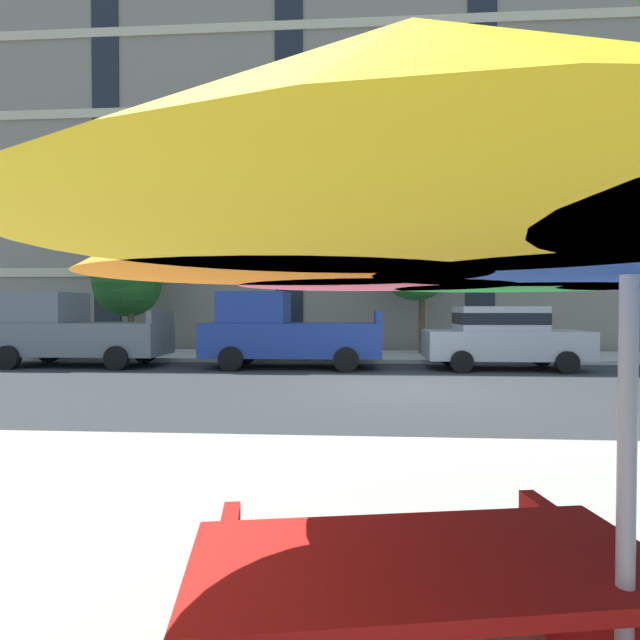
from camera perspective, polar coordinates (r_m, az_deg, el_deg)
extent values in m
plane|color=#2D3033|center=(10.95, 9.98, -7.74)|extent=(120.00, 120.00, 0.00)
cube|color=#B2ADA3|center=(17.66, 7.63, -4.10)|extent=(56.00, 3.60, 0.12)
cube|color=gray|center=(26.95, 6.49, 18.29)|extent=(44.59, 12.00, 19.20)
cube|color=beige|center=(19.80, 7.24, 5.58)|extent=(43.70, 0.08, 0.36)
cube|color=beige|center=(20.29, 7.27, 14.63)|extent=(43.70, 0.08, 0.36)
cube|color=beige|center=(21.26, 7.30, 23.05)|extent=(43.70, 0.08, 0.36)
cube|color=beige|center=(22.64, 7.32, 30.59)|extent=(43.70, 0.08, 0.36)
cube|color=black|center=(23.61, -23.20, 21.73)|extent=(1.10, 0.06, 18.00)
cube|color=black|center=(21.54, -3.56, 23.91)|extent=(1.10, 0.06, 18.00)
cube|color=black|center=(21.94, 17.92, 23.42)|extent=(1.10, 0.06, 18.00)
cube|color=slate|center=(16.63, -25.60, -1.92)|extent=(5.10, 1.90, 0.96)
cube|color=slate|center=(17.17, -28.83, 1.25)|extent=(1.90, 1.75, 0.90)
cube|color=slate|center=(15.54, -17.67, 0.36)|extent=(0.16, 1.75, 0.36)
cylinder|color=black|center=(16.81, -19.27, -3.47)|extent=(0.68, 0.22, 0.68)
cylinder|color=black|center=(15.09, -22.12, -4.03)|extent=(0.68, 0.22, 0.68)
cylinder|color=black|center=(18.28, -28.44, -3.18)|extent=(0.68, 0.22, 0.68)
cylinder|color=black|center=(16.71, -31.93, -3.62)|extent=(0.68, 0.22, 0.68)
cube|color=navy|center=(14.59, -3.17, -2.23)|extent=(5.10, 1.90, 0.96)
cube|color=navy|center=(14.73, -7.42, 1.42)|extent=(1.90, 1.75, 0.90)
cube|color=navy|center=(14.47, 6.59, 0.35)|extent=(0.16, 1.75, 0.36)
cylinder|color=black|center=(15.46, 3.11, -3.81)|extent=(0.68, 0.22, 0.68)
cylinder|color=black|center=(13.57, 3.00, -4.53)|extent=(0.68, 0.22, 0.68)
cylinder|color=black|center=(15.82, -8.44, -3.71)|extent=(0.68, 0.22, 0.68)
cylinder|color=black|center=(13.98, -10.11, -4.37)|extent=(0.68, 0.22, 0.68)
cube|color=#A8AAB2|center=(15.09, 20.20, -2.65)|extent=(4.40, 1.76, 0.80)
cube|color=#A8AAB2|center=(15.02, 19.67, 0.17)|extent=(2.30, 1.55, 0.68)
cube|color=black|center=(15.02, 19.67, 0.17)|extent=(2.32, 1.57, 0.32)
cylinder|color=black|center=(16.38, 23.91, -3.78)|extent=(0.60, 0.22, 0.60)
cylinder|color=black|center=(14.75, 26.26, -4.35)|extent=(0.60, 0.22, 0.60)
cylinder|color=black|center=(15.66, 14.47, -3.93)|extent=(0.60, 0.22, 0.60)
cylinder|color=black|center=(13.94, 15.81, -4.58)|extent=(0.60, 0.22, 0.60)
cylinder|color=brown|center=(19.19, -20.68, -0.90)|extent=(0.23, 0.23, 2.02)
sphere|color=#236023|center=(19.54, -20.60, 5.70)|extent=(2.37, 2.37, 2.37)
sphere|color=#236023|center=(19.45, -21.37, 4.72)|extent=(2.25, 2.25, 2.25)
sphere|color=#236023|center=(19.41, -20.57, 3.97)|extent=(1.95, 1.95, 1.95)
sphere|color=#236023|center=(19.60, -21.04, 3.87)|extent=(2.41, 2.41, 2.41)
cylinder|color=brown|center=(18.28, 11.50, -0.22)|extent=(0.23, 0.23, 2.48)
sphere|color=#2D702D|center=(18.16, 11.46, 6.72)|extent=(2.04, 2.04, 2.04)
sphere|color=#2D702D|center=(18.19, 11.07, 7.74)|extent=(2.35, 2.35, 2.35)
sphere|color=#2D702D|center=(18.15, 10.88, 6.38)|extent=(2.67, 2.67, 2.67)
sphere|color=#2D702D|center=(18.20, 11.41, 6.24)|extent=(1.93, 1.93, 1.93)
cylinder|color=silver|center=(2.06, 31.49, -15.58)|extent=(0.06, 0.06, 2.25)
cone|color=green|center=(3.06, 21.56, 7.24)|extent=(1.38, 1.38, 0.42)
cone|color=#E5668C|center=(2.59, 6.27, 8.44)|extent=(1.38, 1.38, 0.42)
cone|color=orange|center=(1.79, -3.68, 11.64)|extent=(1.38, 1.38, 0.42)
cone|color=yellow|center=(0.99, 10.47, 20.22)|extent=(1.38, 1.38, 0.42)
cone|color=blue|center=(2.01, 31.82, 11.48)|extent=(1.73, 1.73, 0.50)
cube|color=red|center=(2.17, 11.96, -25.44)|extent=(1.91, 1.10, 0.06)
cube|color=red|center=(2.84, 7.65, -25.42)|extent=(1.82, 0.58, 0.05)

